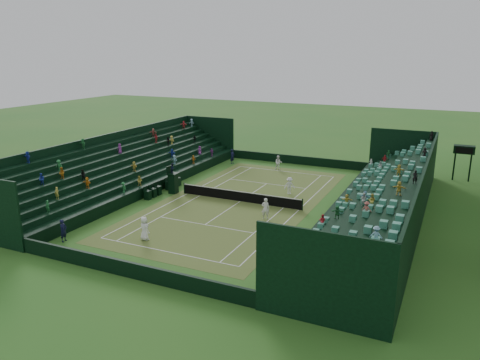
{
  "coord_description": "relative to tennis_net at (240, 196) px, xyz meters",
  "views": [
    {
      "loc": [
        16.77,
        -35.95,
        12.96
      ],
      "look_at": [
        0.0,
        0.0,
        2.0
      ],
      "focal_mm": 35.0,
      "sensor_mm": 36.0,
      "label": 1
    }
  ],
  "objects": [
    {
      "name": "ground",
      "position": [
        0.0,
        0.0,
        -0.53
      ],
      "size": [
        160.0,
        160.0,
        0.0
      ],
      "primitive_type": "plane",
      "color": "#2A6720",
      "rests_on": "ground"
    },
    {
      "name": "court_surface",
      "position": [
        0.0,
        0.0,
        -0.52
      ],
      "size": [
        12.97,
        26.77,
        0.01
      ],
      "primitive_type": "cube",
      "color": "#3E6F25",
      "rests_on": "ground"
    },
    {
      "name": "perimeter_wall_north",
      "position": [
        0.0,
        15.88,
        -0.03
      ],
      "size": [
        17.17,
        0.2,
        1.0
      ],
      "primitive_type": "cube",
      "color": "black",
      "rests_on": "ground"
    },
    {
      "name": "perimeter_wall_south",
      "position": [
        0.0,
        -15.88,
        -0.03
      ],
      "size": [
        17.17,
        0.2,
        1.0
      ],
      "primitive_type": "cube",
      "color": "black",
      "rests_on": "ground"
    },
    {
      "name": "perimeter_wall_east",
      "position": [
        8.48,
        0.0,
        -0.03
      ],
      "size": [
        0.2,
        31.77,
        1.0
      ],
      "primitive_type": "cube",
      "color": "black",
      "rests_on": "ground"
    },
    {
      "name": "perimeter_wall_west",
      "position": [
        -8.48,
        0.0,
        -0.03
      ],
      "size": [
        0.2,
        31.77,
        1.0
      ],
      "primitive_type": "cube",
      "color": "black",
      "rests_on": "ground"
    },
    {
      "name": "north_grandstand",
      "position": [
        12.66,
        0.0,
        1.02
      ],
      "size": [
        6.6,
        32.0,
        4.9
      ],
      "color": "black",
      "rests_on": "ground"
    },
    {
      "name": "south_grandstand",
      "position": [
        -12.66,
        0.0,
        1.02
      ],
      "size": [
        6.6,
        32.0,
        4.9
      ],
      "color": "black",
      "rests_on": "ground"
    },
    {
      "name": "tennis_net",
      "position": [
        0.0,
        0.0,
        0.0
      ],
      "size": [
        11.67,
        0.1,
        1.06
      ],
      "color": "black",
      "rests_on": "ground"
    },
    {
      "name": "scoreboard_tower",
      "position": [
        17.75,
        16.0,
        2.62
      ],
      "size": [
        2.0,
        1.0,
        3.7
      ],
      "color": "black",
      "rests_on": "ground"
    },
    {
      "name": "umpire_chair",
      "position": [
        -6.81,
        -0.3,
        0.72
      ],
      "size": [
        0.93,
        0.93,
        2.91
      ],
      "color": "black",
      "rests_on": "ground"
    },
    {
      "name": "courtside_chairs",
      "position": [
        -7.83,
        -0.46,
        -0.08
      ],
      "size": [
        0.55,
        5.52,
        1.19
      ],
      "color": "black",
      "rests_on": "ground"
    },
    {
      "name": "player_near_west",
      "position": [
        -2.41,
        -10.81,
        0.34
      ],
      "size": [
        0.98,
        0.8,
        1.73
      ],
      "primitive_type": "imported",
      "rotation": [
        0.0,
        0.0,
        2.8
      ],
      "color": "white",
      "rests_on": "ground"
    },
    {
      "name": "player_near_east",
      "position": [
        3.72,
        -3.16,
        0.35
      ],
      "size": [
        0.73,
        0.59,
        1.74
      ],
      "primitive_type": "imported",
      "rotation": [
        0.0,
        0.0,
        3.45
      ],
      "color": "white",
      "rests_on": "ground"
    },
    {
      "name": "player_far_west",
      "position": [
        -1.0,
        12.4,
        0.29
      ],
      "size": [
        0.96,
        0.85,
        1.62
      ],
      "primitive_type": "imported",
      "rotation": [
        0.0,
        0.0,
        0.36
      ],
      "color": "white",
      "rests_on": "ground"
    },
    {
      "name": "player_far_east",
      "position": [
        3.23,
        4.04,
        0.29
      ],
      "size": [
        1.2,
        1.13,
        1.63
      ],
      "primitive_type": "imported",
      "rotation": [
        0.0,
        0.0,
        0.67
      ],
      "color": "white",
      "rests_on": "ground"
    },
    {
      "name": "line_judge_north",
      "position": [
        -7.02,
        12.89,
        0.35
      ],
      "size": [
        0.54,
        0.71,
        1.76
      ],
      "primitive_type": "imported",
      "rotation": [
        0.0,
        0.0,
        1.37
      ],
      "color": "black",
      "rests_on": "ground"
    },
    {
      "name": "line_judge_south",
      "position": [
        -7.43,
        -13.43,
        0.28
      ],
      "size": [
        0.45,
        0.63,
        1.62
      ],
      "primitive_type": "imported",
      "rotation": [
        0.0,
        0.0,
        1.68
      ],
      "color": "black",
      "rests_on": "ground"
    }
  ]
}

